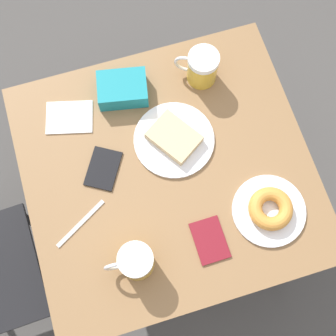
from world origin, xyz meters
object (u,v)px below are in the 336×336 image
at_px(napkin_folded, 69,117).
at_px(passport_far_edge, 103,169).
at_px(plate_with_donut, 270,210).
at_px(passport_near_edge, 210,240).
at_px(blue_pouch, 123,89).
at_px(beer_mug_center, 202,67).
at_px(fork, 81,223).
at_px(plate_with_cake, 174,139).
at_px(beer_mug_left, 136,262).

xyz_separation_m(napkin_folded, passport_far_edge, (-0.19, -0.06, 0.00)).
relative_size(plate_with_donut, passport_near_edge, 1.71).
bearing_deg(blue_pouch, beer_mug_center, -93.04).
height_order(fork, passport_near_edge, passport_near_edge).
bearing_deg(blue_pouch, passport_near_edge, -167.60).
bearing_deg(passport_far_edge, plate_with_cake, -83.46).
bearing_deg(plate_with_donut, passport_far_edge, 58.36).
bearing_deg(beer_mug_center, plate_with_cake, 141.73).
distance_m(beer_mug_center, napkin_folded, 0.44).
bearing_deg(passport_far_edge, plate_with_donut, -121.64).
bearing_deg(blue_pouch, plate_with_cake, -151.60).
relative_size(plate_with_cake, beer_mug_left, 1.79).
bearing_deg(napkin_folded, fork, 172.36).
distance_m(beer_mug_center, fork, 0.60).
distance_m(beer_mug_center, passport_far_edge, 0.44).
xyz_separation_m(beer_mug_left, passport_far_edge, (0.30, 0.02, -0.06)).
bearing_deg(plate_with_donut, napkin_folded, 46.88).
bearing_deg(plate_with_donut, beer_mug_left, 94.99).
bearing_deg(blue_pouch, napkin_folded, 99.63).
xyz_separation_m(fork, passport_near_edge, (-0.16, -0.34, 0.00)).
relative_size(beer_mug_left, fork, 0.84).
xyz_separation_m(plate_with_cake, fork, (-0.17, 0.34, -0.01)).
height_order(passport_near_edge, passport_far_edge, same).
bearing_deg(passport_near_edge, fork, 65.66).
bearing_deg(napkin_folded, blue_pouch, -80.37).
height_order(plate_with_cake, plate_with_donut, plate_with_donut).
xyz_separation_m(plate_with_cake, passport_near_edge, (-0.33, -0.01, -0.01)).
relative_size(passport_near_edge, blue_pouch, 0.74).
bearing_deg(beer_mug_center, passport_far_edge, 119.28).
distance_m(napkin_folded, fork, 0.34).
relative_size(plate_with_cake, blue_pouch, 1.45).
height_order(beer_mug_center, napkin_folded, beer_mug_center).
relative_size(plate_with_cake, fork, 1.51).
bearing_deg(plate_with_donut, beer_mug_center, 6.52).
distance_m(beer_mug_left, blue_pouch, 0.54).
xyz_separation_m(plate_with_cake, beer_mug_center, (0.19, -0.15, 0.05)).
relative_size(plate_with_donut, napkin_folded, 1.30).
bearing_deg(fork, beer_mug_center, -53.66).
bearing_deg(beer_mug_center, plate_with_donut, -173.48).
bearing_deg(passport_near_edge, plate_with_cake, 1.38).
bearing_deg(passport_far_edge, beer_mug_left, -176.12).
xyz_separation_m(beer_mug_left, napkin_folded, (0.50, 0.08, -0.06)).
bearing_deg(fork, beer_mug_left, -141.87).
xyz_separation_m(plate_with_donut, fork, (0.12, 0.54, -0.02)).
xyz_separation_m(plate_with_donut, passport_far_edge, (0.27, 0.43, -0.02)).
relative_size(napkin_folded, blue_pouch, 0.97).
distance_m(beer_mug_left, napkin_folded, 0.51).
distance_m(plate_with_donut, passport_near_edge, 0.20).
xyz_separation_m(plate_with_donut, napkin_folded, (0.46, 0.49, -0.02)).
bearing_deg(plate_with_cake, beer_mug_left, 147.31).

